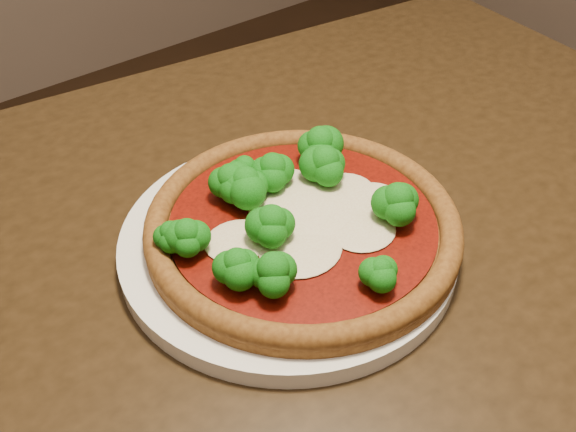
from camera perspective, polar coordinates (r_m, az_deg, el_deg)
dining_table at (r=0.68m, az=4.35°, el=-9.88°), size 1.18×1.02×0.75m
plate at (r=0.60m, az=0.00°, el=-2.23°), size 0.31×0.31×0.02m
pizza at (r=0.59m, az=0.92°, el=-0.08°), size 0.29×0.29×0.06m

